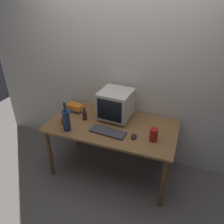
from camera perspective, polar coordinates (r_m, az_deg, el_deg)
name	(u,v)px	position (r m, az deg, el deg)	size (l,w,h in m)	color
ground_plane	(112,169)	(3.15, 0.00, -14.52)	(6.00, 6.00, 0.00)	slate
back_wall	(125,72)	(2.86, 3.29, 10.34)	(4.00, 0.08, 2.50)	silver
desk	(112,130)	(2.74, 0.00, -4.78)	(1.56, 0.82, 0.73)	olive
crt_monitor	(116,104)	(2.74, 0.95, 2.01)	(0.41, 0.41, 0.37)	beige
keyboard	(108,132)	(2.55, -1.14, -5.17)	(0.42, 0.15, 0.02)	#3F3F47
computer_mouse	(134,136)	(2.48, 5.69, -6.31)	(0.06, 0.10, 0.04)	black
bottle_tall	(66,120)	(2.58, -11.77, -2.01)	(0.09, 0.09, 0.37)	navy
bottle_short	(85,115)	(2.79, -7.08, -0.77)	(0.06, 0.06, 0.17)	#472314
book_stack	(75,108)	(3.01, -9.47, 1.10)	(0.25, 0.19, 0.09)	#28569E
mug	(65,120)	(2.76, -12.21, -2.06)	(0.12, 0.08, 0.09)	#CC383D
metal_canister	(154,135)	(2.44, 10.76, -5.78)	(0.09, 0.09, 0.15)	#A51E19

